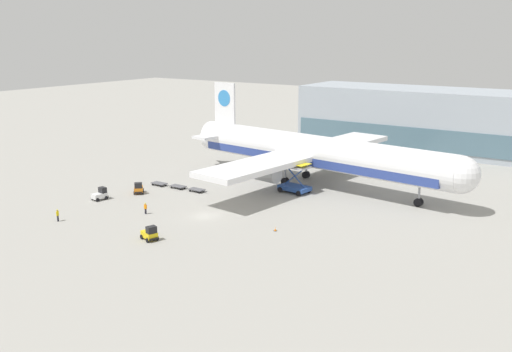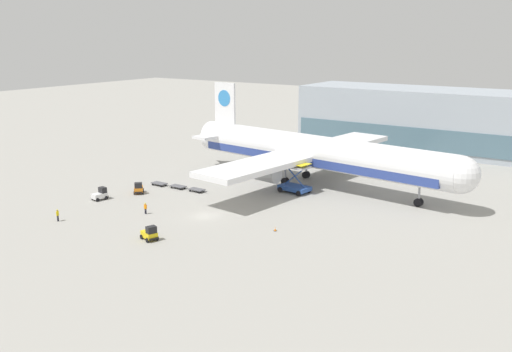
% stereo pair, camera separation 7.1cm
% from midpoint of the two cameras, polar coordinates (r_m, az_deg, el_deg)
% --- Properties ---
extents(ground_plane, '(400.00, 400.00, 0.00)m').
position_cam_midpoint_polar(ground_plane, '(85.10, -4.99, -3.98)').
color(ground_plane, '#9E9B93').
extents(terminal_building, '(90.00, 18.20, 14.00)m').
position_cam_midpoint_polar(terminal_building, '(134.84, 23.16, 4.68)').
color(terminal_building, '#9EA8B2').
rests_on(terminal_building, ground_plane).
extents(airplane_main, '(57.97, 48.61, 17.00)m').
position_cam_midpoint_polar(airplane_main, '(101.39, 5.60, 2.35)').
color(airplane_main, white).
rests_on(airplane_main, ground_plane).
extents(scissor_lift_loader, '(5.52, 3.91, 5.14)m').
position_cam_midpoint_polar(scissor_lift_loader, '(96.86, 3.92, -0.51)').
color(scissor_lift_loader, '#284C99').
rests_on(scissor_lift_loader, ground_plane).
extents(baggage_tug_foreground, '(2.75, 2.25, 2.00)m').
position_cam_midpoint_polar(baggage_tug_foreground, '(76.08, -10.55, -5.68)').
color(baggage_tug_foreground, yellow).
rests_on(baggage_tug_foreground, ground_plane).
extents(baggage_tug_mid, '(1.98, 2.64, 2.00)m').
position_cam_midpoint_polar(baggage_tug_mid, '(96.07, -15.28, -1.79)').
color(baggage_tug_mid, silver).
rests_on(baggage_tug_mid, ground_plane).
extents(baggage_tug_far, '(2.71, 2.75, 2.00)m').
position_cam_midpoint_polar(baggage_tug_far, '(98.25, -11.64, -1.23)').
color(baggage_tug_far, orange).
rests_on(baggage_tug_far, ground_plane).
extents(baggage_dolly_lead, '(3.71, 1.55, 0.48)m').
position_cam_midpoint_polar(baggage_dolly_lead, '(102.85, -9.63, -0.73)').
color(baggage_dolly_lead, '#56565B').
rests_on(baggage_dolly_lead, ground_plane).
extents(baggage_dolly_second, '(3.71, 1.55, 0.48)m').
position_cam_midpoint_polar(baggage_dolly_second, '(100.39, -7.77, -1.02)').
color(baggage_dolly_second, '#56565B').
rests_on(baggage_dolly_second, ground_plane).
extents(baggage_dolly_third, '(3.71, 1.55, 0.48)m').
position_cam_midpoint_polar(baggage_dolly_third, '(97.92, -5.91, -1.35)').
color(baggage_dolly_third, '#56565B').
rests_on(baggage_dolly_third, ground_plane).
extents(ground_crew_near, '(0.33, 0.54, 1.79)m').
position_cam_midpoint_polar(ground_crew_near, '(86.84, -19.21, -3.63)').
color(ground_crew_near, black).
rests_on(ground_crew_near, ground_plane).
extents(ground_crew_far, '(0.57, 0.23, 1.74)m').
position_cam_midpoint_polar(ground_crew_far, '(86.88, -10.98, -3.11)').
color(ground_crew_far, black).
rests_on(ground_crew_far, ground_plane).
extents(traffic_cone_near, '(0.40, 0.40, 0.57)m').
position_cam_midpoint_polar(traffic_cone_near, '(78.37, 1.96, -5.32)').
color(traffic_cone_near, black).
rests_on(traffic_cone_near, ground_plane).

